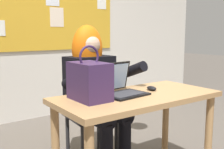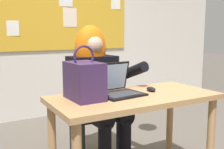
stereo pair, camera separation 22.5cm
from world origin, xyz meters
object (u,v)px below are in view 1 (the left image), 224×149
Objects in this scene: desk_main at (137,109)px; computer_mouse at (152,88)px; handbag at (89,81)px; laptop at (120,87)px; person_costumed at (94,83)px; chair_at_desk at (87,105)px.

computer_mouse is at bearing 12.69° from desk_main.
handbag is at bearing 168.37° from desk_main.
laptop reaches higher than computer_mouse.
laptop is at bearing -8.87° from person_costumed.
person_costumed is 3.64× the size of laptop.
handbag reaches higher than chair_at_desk.
laptop is (-0.06, -0.58, 0.27)m from chair_at_desk.
desk_main is at bearing 3.01° from person_costumed.
desk_main is 1.40× the size of chair_at_desk.
handbag is (-0.33, -0.45, 0.12)m from person_costumed.
chair_at_desk is at bearing 175.79° from person_costumed.
desk_main is 3.37× the size of handbag.
laptop is 0.29m from handbag.
laptop is at bearing -176.86° from computer_mouse.
person_costumed is 0.58m from handbag.
laptop reaches higher than chair_at_desk.
handbag is (-0.38, 0.08, 0.24)m from desk_main.
person_costumed is 12.14× the size of computer_mouse.
chair_at_desk is 0.76m from handbag.
laptop is (-0.06, -0.45, 0.04)m from person_costumed.
handbag is at bearing -38.07° from person_costumed.
person_costumed is (-0.05, 0.53, 0.13)m from desk_main.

